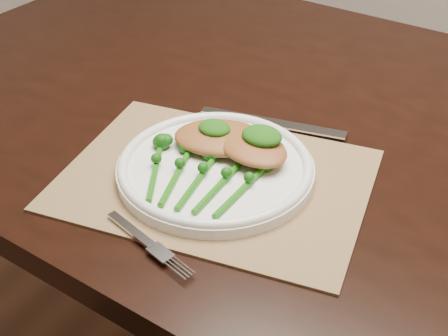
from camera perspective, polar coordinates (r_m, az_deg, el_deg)
The scene contains 10 objects.
dining_table at distance 1.20m, azimuth 8.58°, elevation -11.73°, with size 1.66×1.01×0.75m.
placemat at distance 0.84m, azimuth -0.80°, elevation -1.04°, with size 0.40×0.30×0.00m, color olive.
dinner_plate at distance 0.84m, azimuth -0.79°, elevation 0.08°, with size 0.27×0.27×0.02m.
knife at distance 0.96m, azimuth 3.15°, elevation 4.37°, with size 0.23×0.06×0.01m.
fork at distance 0.74m, azimuth -6.43°, elevation -7.25°, with size 0.15×0.06×0.00m.
chicken_fillet_left at distance 0.87m, azimuth -0.30°, elevation 2.78°, with size 0.13×0.09×0.03m, color #985A2C.
chicken_fillet_right at distance 0.85m, azimuth 2.52°, elevation 2.01°, with size 0.11×0.08×0.02m, color #985A2C.
pesto_dollop_left at distance 0.87m, azimuth -0.88°, elevation 3.68°, with size 0.05×0.04×0.02m, color #104209.
pesto_dollop_right at distance 0.84m, azimuth 3.49°, elevation 2.95°, with size 0.06×0.05×0.02m, color #104209.
broccolini_bundle at distance 0.80m, azimuth -2.46°, elevation -1.18°, with size 0.17×0.18×0.04m.
Camera 1 is at (0.37, -0.87, 1.25)m, focal length 50.00 mm.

